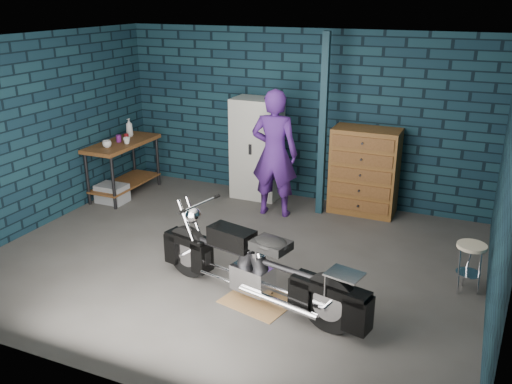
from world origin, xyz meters
TOP-DOWN VIEW (x-y plane):
  - ground at (0.00, 0.00)m, footprint 6.00×6.00m
  - room_walls at (0.00, 0.55)m, footprint 6.02×5.01m
  - support_post at (0.55, 1.95)m, footprint 0.10×0.10m
  - workbench at (-2.68, 1.43)m, footprint 0.60×1.40m
  - drip_mat at (0.69, -0.82)m, footprint 0.83×0.69m
  - motorcycle at (0.69, -0.82)m, footprint 2.32×1.10m
  - person at (-0.08, 1.63)m, footprint 0.75×0.53m
  - storage_bin at (-2.66, 1.04)m, footprint 0.47×0.34m
  - locker at (-0.62, 2.23)m, footprint 0.76×0.54m
  - tool_chest at (1.14, 2.23)m, footprint 0.99×0.55m
  - shop_stool at (2.78, 0.33)m, footprint 0.42×0.42m
  - cup_a at (-2.68, 1.05)m, footprint 0.14×0.14m
  - cup_b at (-2.53, 1.35)m, footprint 0.12×0.12m
  - mug_purple at (-2.72, 1.40)m, footprint 0.11×0.11m
  - mug_red at (-2.68, 1.55)m, footprint 0.08×0.08m
  - bottle at (-2.78, 1.78)m, footprint 0.13×0.13m

SIDE VIEW (x-z plane):
  - ground at x=0.00m, z-range 0.00..0.00m
  - drip_mat at x=0.69m, z-range 0.00..0.01m
  - storage_bin at x=-2.66m, z-range 0.00..0.29m
  - shop_stool at x=2.78m, z-range 0.00..0.59m
  - workbench at x=-2.68m, z-range 0.00..0.91m
  - motorcycle at x=0.69m, z-range 0.00..0.99m
  - tool_chest at x=1.14m, z-range 0.00..1.32m
  - locker at x=-0.62m, z-range 0.00..1.63m
  - person at x=-0.08m, z-range 0.00..1.92m
  - mug_red at x=-2.68m, z-range 0.91..1.01m
  - cup_b at x=-2.53m, z-range 0.91..1.01m
  - cup_a at x=-2.68m, z-range 0.91..1.02m
  - mug_purple at x=-2.72m, z-range 0.91..1.02m
  - bottle at x=-2.78m, z-range 0.91..1.21m
  - support_post at x=0.55m, z-range 0.00..2.70m
  - room_walls at x=0.00m, z-range 0.55..3.26m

